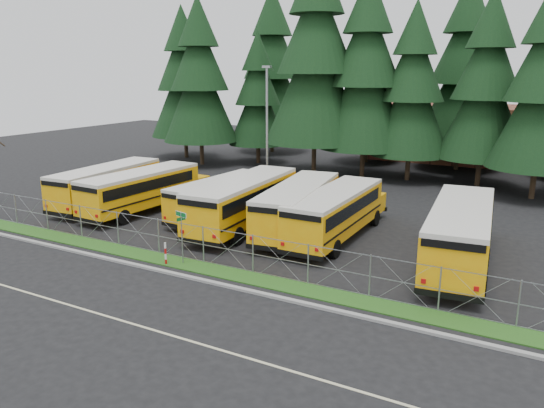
{
  "coord_description": "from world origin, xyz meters",
  "views": [
    {
      "loc": [
        14.72,
        -22.2,
        9.81
      ],
      "look_at": [
        0.33,
        4.0,
        2.23
      ],
      "focal_mm": 35.0,
      "sensor_mm": 36.0,
      "label": 1
    }
  ],
  "objects_px": {
    "bus_0": "(110,186)",
    "bus_6": "(338,214)",
    "bus_4": "(247,203)",
    "bus_5": "(300,208)",
    "street_sign": "(181,227)",
    "striped_bollard": "(166,254)",
    "light_standard": "(267,125)",
    "bus_1": "(145,191)",
    "bus_east": "(460,235)",
    "bus_3": "(222,198)"
  },
  "relations": [
    {
      "from": "bus_5",
      "to": "street_sign",
      "type": "distance_m",
      "value": 8.59
    },
    {
      "from": "street_sign",
      "to": "light_standard",
      "type": "bearing_deg",
      "value": 104.52
    },
    {
      "from": "bus_east",
      "to": "street_sign",
      "type": "bearing_deg",
      "value": -157.7
    },
    {
      "from": "bus_4",
      "to": "bus_6",
      "type": "height_order",
      "value": "bus_4"
    },
    {
      "from": "striped_bollard",
      "to": "bus_3",
      "type": "bearing_deg",
      "value": 105.89
    },
    {
      "from": "striped_bollard",
      "to": "light_standard",
      "type": "bearing_deg",
      "value": 101.86
    },
    {
      "from": "bus_3",
      "to": "bus_east",
      "type": "relative_size",
      "value": 0.82
    },
    {
      "from": "bus_4",
      "to": "street_sign",
      "type": "distance_m",
      "value": 7.42
    },
    {
      "from": "bus_4",
      "to": "street_sign",
      "type": "xyz_separation_m",
      "value": [
        0.61,
        -7.38,
        0.44
      ]
    },
    {
      "from": "bus_1",
      "to": "bus_6",
      "type": "height_order",
      "value": "bus_6"
    },
    {
      "from": "bus_4",
      "to": "light_standard",
      "type": "height_order",
      "value": "light_standard"
    },
    {
      "from": "light_standard",
      "to": "bus_4",
      "type": "bearing_deg",
      "value": -68.26
    },
    {
      "from": "bus_0",
      "to": "bus_3",
      "type": "relative_size",
      "value": 1.11
    },
    {
      "from": "bus_3",
      "to": "bus_5",
      "type": "distance_m",
      "value": 6.13
    },
    {
      "from": "bus_3",
      "to": "striped_bollard",
      "type": "xyz_separation_m",
      "value": [
        2.59,
        -9.11,
        -0.73
      ]
    },
    {
      "from": "bus_4",
      "to": "bus_east",
      "type": "height_order",
      "value": "bus_east"
    },
    {
      "from": "striped_bollard",
      "to": "bus_east",
      "type": "bearing_deg",
      "value": 28.55
    },
    {
      "from": "bus_1",
      "to": "bus_5",
      "type": "xyz_separation_m",
      "value": [
        11.73,
        0.91,
        0.04
      ]
    },
    {
      "from": "bus_4",
      "to": "bus_3",
      "type": "bearing_deg",
      "value": 152.57
    },
    {
      "from": "bus_6",
      "to": "bus_east",
      "type": "bearing_deg",
      "value": -9.85
    },
    {
      "from": "bus_5",
      "to": "light_standard",
      "type": "relative_size",
      "value": 1.14
    },
    {
      "from": "bus_0",
      "to": "street_sign",
      "type": "distance_m",
      "value": 14.52
    },
    {
      "from": "striped_bollard",
      "to": "light_standard",
      "type": "distance_m",
      "value": 18.22
    },
    {
      "from": "bus_1",
      "to": "bus_3",
      "type": "relative_size",
      "value": 1.11
    },
    {
      "from": "bus_1",
      "to": "bus_6",
      "type": "bearing_deg",
      "value": 5.66
    },
    {
      "from": "bus_4",
      "to": "bus_5",
      "type": "relative_size",
      "value": 1.05
    },
    {
      "from": "bus_1",
      "to": "bus_6",
      "type": "distance_m",
      "value": 14.33
    },
    {
      "from": "street_sign",
      "to": "bus_east",
      "type": "bearing_deg",
      "value": 28.1
    },
    {
      "from": "bus_5",
      "to": "bus_1",
      "type": "bearing_deg",
      "value": 176.47
    },
    {
      "from": "striped_bollard",
      "to": "bus_6",
      "type": "bearing_deg",
      "value": 54.22
    },
    {
      "from": "bus_0",
      "to": "striped_bollard",
      "type": "relative_size",
      "value": 9.35
    },
    {
      "from": "street_sign",
      "to": "light_standard",
      "type": "distance_m",
      "value": 17.56
    },
    {
      "from": "street_sign",
      "to": "striped_bollard",
      "type": "distance_m",
      "value": 1.68
    },
    {
      "from": "light_standard",
      "to": "striped_bollard",
      "type": "bearing_deg",
      "value": -78.14
    },
    {
      "from": "bus_0",
      "to": "bus_1",
      "type": "bearing_deg",
      "value": -6.95
    },
    {
      "from": "bus_east",
      "to": "street_sign",
      "type": "distance_m",
      "value": 14.27
    },
    {
      "from": "bus_0",
      "to": "bus_6",
      "type": "bearing_deg",
      "value": -2.01
    },
    {
      "from": "bus_east",
      "to": "striped_bollard",
      "type": "distance_m",
      "value": 15.17
    },
    {
      "from": "light_standard",
      "to": "bus_6",
      "type": "bearing_deg",
      "value": -41.99
    },
    {
      "from": "bus_east",
      "to": "bus_0",
      "type": "bearing_deg",
      "value": 172.66
    },
    {
      "from": "bus_3",
      "to": "bus_4",
      "type": "xyz_separation_m",
      "value": [
        2.69,
        -1.22,
        0.26
      ]
    },
    {
      "from": "bus_5",
      "to": "striped_bollard",
      "type": "xyz_separation_m",
      "value": [
        -3.51,
        -8.61,
        -0.91
      ]
    },
    {
      "from": "bus_6",
      "to": "striped_bollard",
      "type": "height_order",
      "value": "bus_6"
    },
    {
      "from": "bus_0",
      "to": "bus_6",
      "type": "xyz_separation_m",
      "value": [
        17.86,
        0.54,
        0.01
      ]
    },
    {
      "from": "bus_6",
      "to": "bus_3",
      "type": "bearing_deg",
      "value": 175.32
    },
    {
      "from": "bus_east",
      "to": "striped_bollard",
      "type": "bearing_deg",
      "value": -157.25
    },
    {
      "from": "bus_3",
      "to": "bus_6",
      "type": "xyz_separation_m",
      "value": [
        8.68,
        -0.67,
        0.16
      ]
    },
    {
      "from": "bus_6",
      "to": "bus_4",
      "type": "bearing_deg",
      "value": -174.99
    },
    {
      "from": "bus_1",
      "to": "bus_east",
      "type": "relative_size",
      "value": 0.91
    },
    {
      "from": "bus_6",
      "to": "street_sign",
      "type": "height_order",
      "value": "bus_6"
    }
  ]
}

